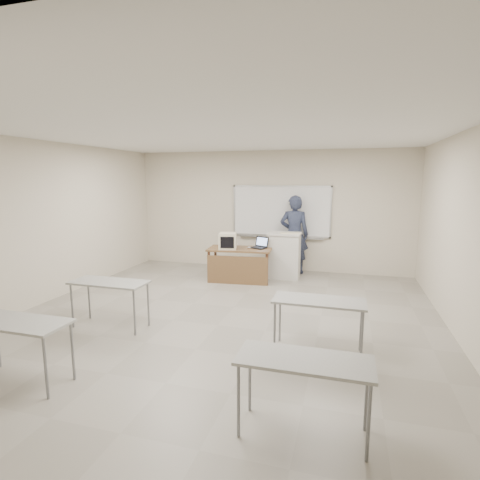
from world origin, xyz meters
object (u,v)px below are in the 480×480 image
(mouse, at_px, (249,247))
(whiteboard, at_px, (281,212))
(crt_monitor, at_px, (228,241))
(keyboard, at_px, (290,233))
(instructor_desk, at_px, (239,258))
(presenter, at_px, (294,234))
(laptop, at_px, (259,245))
(podium, at_px, (284,255))

(mouse, bearing_deg, whiteboard, 80.89)
(crt_monitor, relative_size, mouse, 4.89)
(mouse, distance_m, keyboard, 1.00)
(instructor_desk, height_order, presenter, presenter)
(laptop, bearing_deg, whiteboard, 98.23)
(laptop, relative_size, mouse, 3.74)
(laptop, bearing_deg, presenter, 76.35)
(whiteboard, distance_m, instructor_desk, 1.84)
(mouse, relative_size, presenter, 0.05)
(whiteboard, distance_m, presenter, 0.69)
(podium, bearing_deg, laptop, -145.11)
(podium, xyz_separation_m, crt_monitor, (-1.17, -0.66, 0.39))
(laptop, bearing_deg, crt_monitor, -133.75)
(keyboard, bearing_deg, crt_monitor, -173.80)
(instructor_desk, relative_size, mouse, 15.85)
(keyboard, bearing_deg, podium, 125.37)
(instructor_desk, relative_size, laptop, 4.24)
(mouse, bearing_deg, podium, 46.46)
(keyboard, distance_m, presenter, 0.66)
(keyboard, xyz_separation_m, presenter, (0.00, 0.65, -0.12))
(podium, xyz_separation_m, laptop, (-0.52, -0.38, 0.27))
(keyboard, bearing_deg, mouse, -173.31)
(crt_monitor, distance_m, keyboard, 1.44)
(crt_monitor, relative_size, presenter, 0.23)
(instructor_desk, distance_m, crt_monitor, 0.46)
(instructor_desk, bearing_deg, presenter, 42.13)
(presenter, bearing_deg, keyboard, 86.25)
(whiteboard, relative_size, instructor_desk, 1.75)
(whiteboard, xyz_separation_m, instructor_desk, (-0.70, -1.41, -0.94))
(podium, height_order, keyboard, keyboard)
(instructor_desk, height_order, keyboard, keyboard)
(laptop, bearing_deg, podium, 58.75)
(instructor_desk, xyz_separation_m, crt_monitor, (-0.25, -0.01, 0.38))
(podium, bearing_deg, presenter, 73.14)
(laptop, relative_size, keyboard, 0.73)
(whiteboard, bearing_deg, podium, -73.74)
(podium, relative_size, mouse, 11.87)
(instructor_desk, distance_m, laptop, 0.55)
(instructor_desk, distance_m, mouse, 0.34)
(crt_monitor, distance_m, laptop, 0.72)
(laptop, distance_m, mouse, 0.23)
(mouse, bearing_deg, crt_monitor, -146.13)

